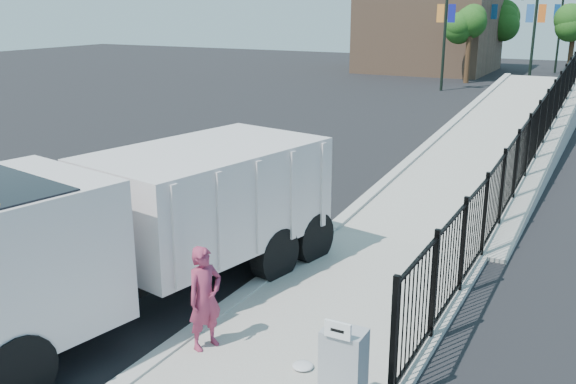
% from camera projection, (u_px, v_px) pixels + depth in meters
% --- Properties ---
extents(ground, '(120.00, 120.00, 0.00)m').
position_uv_depth(ground, '(246.00, 298.00, 12.15)').
color(ground, black).
rests_on(ground, ground).
extents(sidewalk, '(3.55, 12.00, 0.12)m').
position_uv_depth(sidewalk, '(286.00, 373.00, 9.58)').
color(sidewalk, '#9E998E').
rests_on(sidewalk, ground).
extents(curb, '(0.30, 12.00, 0.16)m').
position_uv_depth(curb, '(182.00, 341.00, 10.43)').
color(curb, '#ADAAA3').
rests_on(curb, ground).
extents(ramp, '(3.95, 24.06, 3.19)m').
position_uv_depth(ramp, '(508.00, 148.00, 24.80)').
color(ramp, '#9E998E').
rests_on(ramp, ground).
extents(iron_fence, '(0.10, 28.00, 1.80)m').
position_uv_depth(iron_fence, '(535.00, 149.00, 20.51)').
color(iron_fence, black).
rests_on(iron_fence, ground).
extents(truck, '(4.32, 8.85, 2.91)m').
position_uv_depth(truck, '(130.00, 224.00, 11.29)').
color(truck, black).
rests_on(truck, ground).
extents(worker, '(0.58, 0.71, 1.68)m').
position_uv_depth(worker, '(205.00, 298.00, 9.96)').
color(worker, '#8E2D49').
rests_on(worker, sidewalk).
extents(utility_cabinet, '(0.55, 0.40, 1.25)m').
position_uv_depth(utility_cabinet, '(343.00, 374.00, 8.32)').
color(utility_cabinet, gray).
rests_on(utility_cabinet, sidewalk).
extents(arrow_sign, '(0.35, 0.04, 0.22)m').
position_uv_depth(arrow_sign, '(338.00, 330.00, 7.92)').
color(arrow_sign, white).
rests_on(arrow_sign, utility_cabinet).
extents(debris, '(0.32, 0.32, 0.08)m').
position_uv_depth(debris, '(303.00, 366.00, 9.58)').
color(debris, silver).
rests_on(debris, sidewalk).
extents(light_pole_0, '(3.77, 0.22, 8.00)m').
position_uv_depth(light_pole_0, '(450.00, 21.00, 39.87)').
color(light_pole_0, black).
rests_on(light_pole_0, ground).
extents(light_pole_1, '(3.78, 0.22, 8.00)m').
position_uv_depth(light_pole_1, '(530.00, 21.00, 39.77)').
color(light_pole_1, black).
rests_on(light_pole_1, ground).
extents(light_pole_2, '(3.77, 0.22, 8.00)m').
position_uv_depth(light_pole_2, '(493.00, 18.00, 48.79)').
color(light_pole_2, black).
rests_on(light_pole_2, ground).
extents(light_pole_3, '(3.77, 0.22, 8.00)m').
position_uv_depth(light_pole_3, '(557.00, 17.00, 50.79)').
color(light_pole_3, black).
rests_on(light_pole_3, ground).
extents(tree_0, '(2.27, 2.27, 5.13)m').
position_uv_depth(tree_0, '(470.00, 26.00, 44.12)').
color(tree_0, '#382314').
rests_on(tree_0, ground).
extents(tree_1, '(2.16, 2.16, 5.08)m').
position_uv_depth(tree_1, '(574.00, 25.00, 45.38)').
color(tree_1, '#382314').
rests_on(tree_1, ground).
extents(tree_2, '(3.10, 3.10, 5.55)m').
position_uv_depth(tree_2, '(501.00, 21.00, 53.84)').
color(tree_2, '#382314').
rests_on(tree_2, ground).
extents(building, '(10.00, 10.00, 8.00)m').
position_uv_depth(building, '(431.00, 21.00, 52.42)').
color(building, '#8C664C').
rests_on(building, ground).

